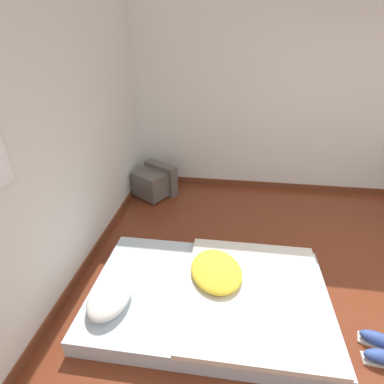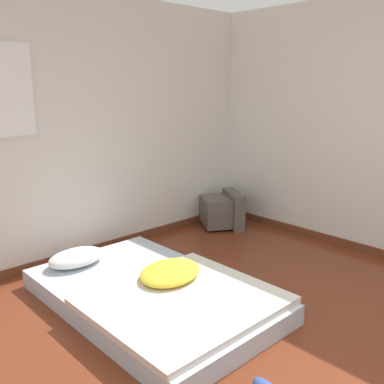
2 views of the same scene
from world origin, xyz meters
The scene contains 5 objects.
wall_back centered at (-0.01, 2.90, 1.29)m, with size 7.21×0.08×2.60m.
wall_right centered at (2.43, 0.00, 1.29)m, with size 0.08×8.13×2.60m.
mattress_bed centered at (0.07, 1.56, 0.11)m, with size 1.30×2.03×0.30m.
crt_tv centered at (1.94, 2.53, 0.21)m, with size 0.64×0.65×0.44m.
sneaker_pair centered at (-0.21, 0.27, 0.05)m, with size 0.30×0.30×0.10m.
Camera 1 is at (-1.78, 1.47, 2.15)m, focal length 28.00 mm.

